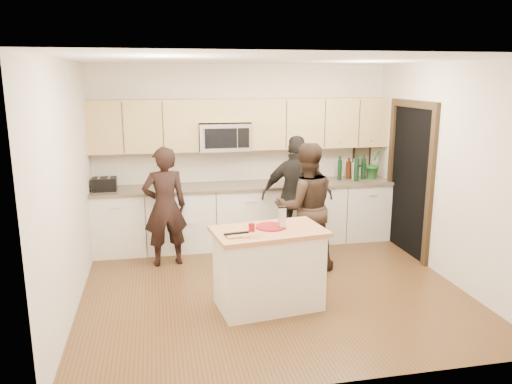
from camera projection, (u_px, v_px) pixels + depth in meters
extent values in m
plane|color=brown|center=(272.00, 288.00, 6.09)|extent=(4.50, 4.50, 0.00)
cube|color=beige|center=(243.00, 154.00, 7.69)|extent=(4.50, 0.02, 2.70)
cube|color=beige|center=(331.00, 231.00, 3.87)|extent=(4.50, 0.02, 2.70)
cube|color=beige|center=(69.00, 188.00, 5.35)|extent=(0.02, 4.00, 2.70)
cube|color=beige|center=(448.00, 173.00, 6.22)|extent=(0.02, 4.00, 2.70)
cube|color=white|center=(273.00, 60.00, 5.48)|extent=(4.50, 4.00, 0.02)
cube|color=silver|center=(247.00, 216.00, 7.60)|extent=(4.50, 0.62, 0.90)
cube|color=#7D6953|center=(247.00, 186.00, 7.48)|extent=(4.50, 0.66, 0.04)
cube|color=tan|center=(143.00, 126.00, 7.14)|extent=(1.55, 0.33, 0.75)
cube|color=tan|center=(319.00, 123.00, 7.65)|extent=(2.17, 0.33, 0.75)
cube|color=tan|center=(224.00, 110.00, 7.32)|extent=(0.78, 0.33, 0.33)
cube|color=silver|center=(224.00, 137.00, 7.37)|extent=(0.76, 0.40, 0.40)
cube|color=black|center=(221.00, 138.00, 7.16)|extent=(0.47, 0.01, 0.29)
cube|color=black|center=(244.00, 138.00, 7.23)|extent=(0.17, 0.01, 0.29)
cube|color=black|center=(410.00, 182.00, 7.14)|extent=(0.02, 1.05, 2.10)
cube|color=#2F2112|center=(430.00, 190.00, 6.59)|extent=(0.06, 0.10, 2.10)
cube|color=#2F2112|center=(390.00, 174.00, 7.69)|extent=(0.06, 0.10, 2.10)
cube|color=#2F2112|center=(414.00, 104.00, 6.89)|extent=(0.06, 1.25, 0.10)
cube|color=black|center=(362.00, 155.00, 8.07)|extent=(0.30, 0.03, 0.38)
cube|color=tan|center=(362.00, 155.00, 8.05)|extent=(0.24, 0.00, 0.32)
cube|color=white|center=(185.00, 208.00, 7.06)|extent=(0.34, 0.01, 0.48)
cube|color=white|center=(183.00, 188.00, 7.29)|extent=(0.34, 0.60, 0.01)
cube|color=silver|center=(269.00, 270.00, 5.52)|extent=(1.18, 0.79, 0.85)
cube|color=tan|center=(269.00, 232.00, 5.42)|extent=(1.28, 0.86, 0.05)
cylinder|color=maroon|center=(271.00, 227.00, 5.48)|extent=(0.34, 0.34, 0.02)
cube|color=silver|center=(282.00, 217.00, 5.42)|extent=(0.08, 0.05, 0.22)
cube|color=black|center=(282.00, 207.00, 5.39)|extent=(0.09, 0.06, 0.02)
cylinder|color=maroon|center=(252.00, 227.00, 5.34)|extent=(0.07, 0.07, 0.09)
cube|color=tan|center=(237.00, 235.00, 5.19)|extent=(0.26, 0.21, 0.02)
cube|color=black|center=(236.00, 233.00, 5.19)|extent=(0.27, 0.07, 0.02)
cube|color=silver|center=(253.00, 236.00, 5.12)|extent=(0.22, 0.05, 0.01)
cube|color=black|center=(104.00, 184.00, 7.06)|extent=(0.33, 0.25, 0.19)
cube|color=silver|center=(99.00, 178.00, 7.02)|extent=(0.03, 0.18, 0.00)
cube|color=silver|center=(109.00, 177.00, 7.05)|extent=(0.03, 0.18, 0.00)
cylinder|color=black|center=(340.00, 168.00, 7.77)|extent=(0.07, 0.07, 0.38)
cylinder|color=#3A170A|center=(349.00, 168.00, 7.88)|extent=(0.08, 0.08, 0.33)
cylinder|color=tan|center=(354.00, 169.00, 7.76)|extent=(0.07, 0.07, 0.34)
cylinder|color=black|center=(363.00, 167.00, 7.83)|extent=(0.07, 0.07, 0.38)
cylinder|color=black|center=(356.00, 168.00, 7.69)|extent=(0.08, 0.08, 0.41)
imported|color=#29662B|center=(373.00, 164.00, 7.86)|extent=(0.34, 0.32, 0.48)
imported|color=black|center=(165.00, 207.00, 6.69)|extent=(0.65, 0.48, 1.63)
imported|color=black|center=(306.00, 207.00, 6.55)|extent=(0.83, 0.66, 1.69)
imported|color=black|center=(297.00, 196.00, 7.09)|extent=(1.08, 0.67, 1.72)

